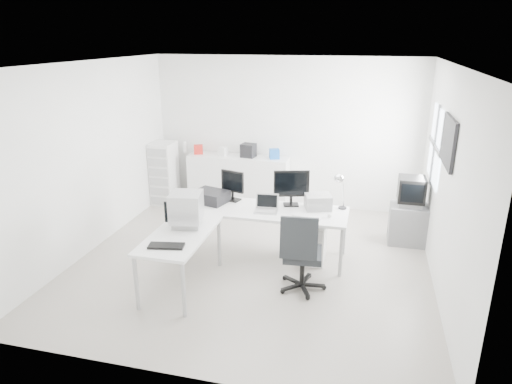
% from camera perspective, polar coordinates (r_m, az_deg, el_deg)
% --- Properties ---
extents(floor, '(5.00, 5.00, 0.01)m').
position_cam_1_polar(floor, '(6.78, -0.41, -8.55)').
color(floor, beige).
rests_on(floor, ground).
extents(ceiling, '(5.00, 5.00, 0.01)m').
position_cam_1_polar(ceiling, '(6.02, -0.48, 15.79)').
color(ceiling, white).
rests_on(ceiling, back_wall).
extents(back_wall, '(5.00, 0.02, 2.80)m').
position_cam_1_polar(back_wall, '(8.63, 3.72, 7.36)').
color(back_wall, white).
rests_on(back_wall, floor).
extents(left_wall, '(0.02, 5.00, 2.80)m').
position_cam_1_polar(left_wall, '(7.28, -19.93, 4.03)').
color(left_wall, white).
rests_on(left_wall, floor).
extents(right_wall, '(0.02, 5.00, 2.80)m').
position_cam_1_polar(right_wall, '(6.16, 22.71, 1.10)').
color(right_wall, white).
rests_on(right_wall, floor).
extents(window, '(0.02, 1.20, 1.10)m').
position_cam_1_polar(window, '(7.26, 21.51, 5.44)').
color(window, white).
rests_on(window, right_wall).
extents(wall_picture, '(0.04, 0.90, 0.60)m').
position_cam_1_polar(wall_picture, '(6.13, 22.91, 5.85)').
color(wall_picture, black).
rests_on(wall_picture, right_wall).
extents(main_desk, '(2.40, 0.80, 0.75)m').
position_cam_1_polar(main_desk, '(6.76, 1.01, -5.11)').
color(main_desk, silver).
rests_on(main_desk, floor).
extents(side_desk, '(0.70, 1.40, 0.75)m').
position_cam_1_polar(side_desk, '(6.06, -9.33, -8.38)').
color(side_desk, silver).
rests_on(side_desk, floor).
extents(drawer_pedestal, '(0.40, 0.50, 0.60)m').
position_cam_1_polar(drawer_pedestal, '(6.73, 6.95, -6.08)').
color(drawer_pedestal, silver).
rests_on(drawer_pedestal, floor).
extents(inkjet_printer, '(0.57, 0.50, 0.17)m').
position_cam_1_polar(inkjet_printer, '(6.90, -5.67, -0.56)').
color(inkjet_printer, black).
rests_on(inkjet_printer, main_desk).
extents(lcd_monitor_small, '(0.43, 0.32, 0.48)m').
position_cam_1_polar(lcd_monitor_small, '(6.90, -2.95, 0.83)').
color(lcd_monitor_small, black).
rests_on(lcd_monitor_small, main_desk).
extents(lcd_monitor_large, '(0.56, 0.34, 0.54)m').
position_cam_1_polar(lcd_monitor_large, '(6.69, 4.44, 0.50)').
color(lcd_monitor_large, black).
rests_on(lcd_monitor_large, main_desk).
extents(laptop, '(0.39, 0.40, 0.24)m').
position_cam_1_polar(laptop, '(6.47, 1.26, -1.50)').
color(laptop, '#B7B7BA').
rests_on(laptop, main_desk).
extents(white_keyboard, '(0.43, 0.23, 0.02)m').
position_cam_1_polar(white_keyboard, '(6.37, 6.43, -3.05)').
color(white_keyboard, silver).
rests_on(white_keyboard, main_desk).
extents(white_mouse, '(0.06, 0.06, 0.06)m').
position_cam_1_polar(white_mouse, '(6.38, 9.17, -2.93)').
color(white_mouse, silver).
rests_on(white_mouse, main_desk).
extents(laser_printer, '(0.44, 0.41, 0.21)m').
position_cam_1_polar(laser_printer, '(6.67, 7.75, -1.19)').
color(laser_printer, '#A1A1A1').
rests_on(laser_printer, main_desk).
extents(desk_lamp, '(0.19, 0.19, 0.46)m').
position_cam_1_polar(desk_lamp, '(6.68, 10.86, -0.19)').
color(desk_lamp, silver).
rests_on(desk_lamp, main_desk).
extents(crt_monitor, '(0.46, 0.46, 0.46)m').
position_cam_1_polar(crt_monitor, '(6.03, -8.71, -2.23)').
color(crt_monitor, '#B7B7BA').
rests_on(crt_monitor, side_desk).
extents(black_keyboard, '(0.45, 0.24, 0.03)m').
position_cam_1_polar(black_keyboard, '(5.57, -11.15, -6.63)').
color(black_keyboard, black).
rests_on(black_keyboard, side_desk).
extents(office_chair, '(0.69, 0.69, 1.09)m').
position_cam_1_polar(office_chair, '(5.88, 5.88, -7.29)').
color(office_chair, '#2A2C2F').
rests_on(office_chair, floor).
extents(tv_cabinet, '(0.57, 0.47, 0.62)m').
position_cam_1_polar(tv_cabinet, '(7.61, 18.41, -3.83)').
color(tv_cabinet, slate).
rests_on(tv_cabinet, floor).
extents(crt_tv, '(0.50, 0.48, 0.45)m').
position_cam_1_polar(crt_tv, '(7.42, 18.83, -0.01)').
color(crt_tv, black).
rests_on(crt_tv, tv_cabinet).
extents(sideboard, '(1.93, 0.48, 0.96)m').
position_cam_1_polar(sideboard, '(8.81, -2.20, 1.45)').
color(sideboard, silver).
rests_on(sideboard, floor).
extents(clutter_box_a, '(0.21, 0.20, 0.17)m').
position_cam_1_polar(clutter_box_a, '(8.91, -7.22, 5.29)').
color(clutter_box_a, red).
rests_on(clutter_box_a, sideboard).
extents(clutter_box_b, '(0.20, 0.18, 0.16)m').
position_cam_1_polar(clutter_box_b, '(8.74, -4.14, 5.10)').
color(clutter_box_b, silver).
rests_on(clutter_box_b, sideboard).
extents(clutter_box_c, '(0.28, 0.27, 0.25)m').
position_cam_1_polar(clutter_box_c, '(8.59, -0.96, 5.22)').
color(clutter_box_c, black).
rests_on(clutter_box_c, sideboard).
extents(clutter_box_d, '(0.22, 0.21, 0.18)m').
position_cam_1_polar(clutter_box_d, '(8.49, 2.31, 4.78)').
color(clutter_box_d, blue).
rests_on(clutter_box_d, sideboard).
extents(clutter_bottle, '(0.07, 0.07, 0.22)m').
position_cam_1_polar(clutter_bottle, '(9.05, -8.92, 5.59)').
color(clutter_bottle, silver).
rests_on(clutter_bottle, sideboard).
extents(filing_cabinet, '(0.42, 0.50, 1.21)m').
position_cam_1_polar(filing_cabinet, '(9.03, -11.39, 2.33)').
color(filing_cabinet, silver).
rests_on(filing_cabinet, floor).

